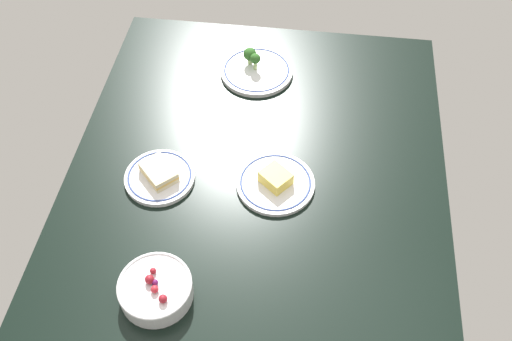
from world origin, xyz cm
name	(u,v)px	position (x,y,z in cm)	size (l,w,h in cm)	color
dining_table	(256,180)	(0.00, 0.00, 2.00)	(126.85, 100.44, 4.00)	black
plate_sandwich	(159,176)	(4.41, -25.03, 5.33)	(18.56, 18.56, 4.46)	silver
plate_cheese	(276,182)	(2.51, 5.45, 5.14)	(20.59, 20.59, 4.67)	silver
bowl_berries	(156,289)	(37.26, -17.90, 6.76)	(16.77, 16.77, 6.84)	silver
plate_broccoli	(256,69)	(-40.52, -5.13, 5.27)	(22.40, 22.40, 7.03)	silver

